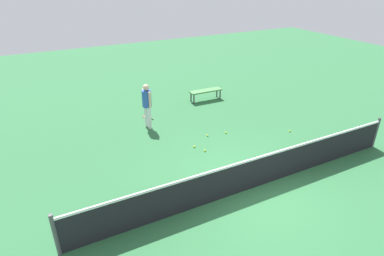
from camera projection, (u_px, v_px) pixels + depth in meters
ground_plane at (252, 188)px, 8.87m from camera, size 40.00×40.00×0.00m
court_net at (254, 173)px, 8.64m from camera, size 10.09×0.09×1.07m
player_near_side at (147, 102)px, 11.81m from camera, size 0.40×0.53×1.70m
tennis_racket_near_player at (147, 117)px, 13.09m from camera, size 0.39×0.61×0.03m
tennis_ball_near_player at (201, 180)px, 9.12m from camera, size 0.07×0.07×0.07m
tennis_ball_by_net at (207, 135)px, 11.57m from camera, size 0.07×0.07×0.07m
tennis_ball_midcourt at (194, 147)px, 10.85m from camera, size 0.07×0.07×0.07m
tennis_ball_baseline at (226, 133)px, 11.77m from camera, size 0.07×0.07×0.07m
tennis_ball_stray_left at (205, 151)px, 10.61m from camera, size 0.07×0.07×0.07m
tennis_ball_stray_right at (290, 131)px, 11.90m from camera, size 0.07×0.07×0.07m
courtside_bench at (206, 92)px, 14.58m from camera, size 1.51×0.44×0.48m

